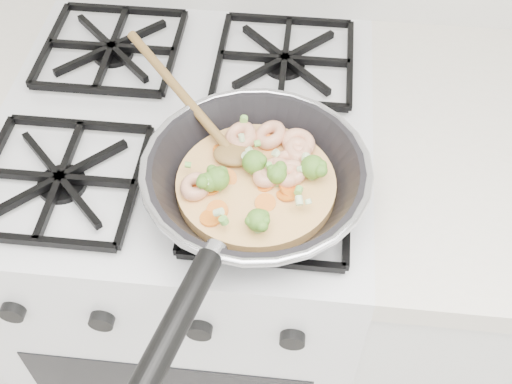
# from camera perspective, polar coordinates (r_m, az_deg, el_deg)

# --- Properties ---
(stove) EXTENTS (0.60, 0.60, 0.92)m
(stove) POSITION_cam_1_polar(r_m,az_deg,el_deg) (1.38, -4.87, -7.01)
(stove) COLOR white
(stove) RESTS_ON ground
(skillet) EXTENTS (0.38, 0.56, 0.10)m
(skillet) POSITION_cam_1_polar(r_m,az_deg,el_deg) (0.87, -0.13, 1.05)
(skillet) COLOR black
(skillet) RESTS_ON stove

